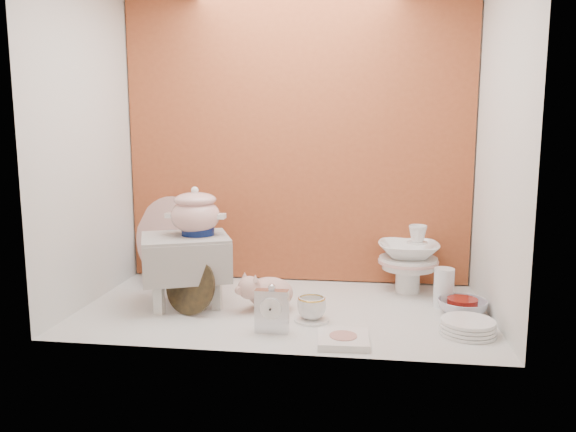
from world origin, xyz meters
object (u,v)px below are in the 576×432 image
(porcelain_tower, at_px, (408,259))
(floral_platter, at_px, (171,238))
(step_stool, at_px, (186,270))
(dinner_plate_stack, at_px, (468,327))
(blue_white_vase, at_px, (172,256))
(soup_tureen, at_px, (195,211))
(mantel_clock, at_px, (272,309))
(plush_pig, at_px, (270,292))
(crystal_bowl, at_px, (462,307))
(gold_rim_teacup, at_px, (312,308))

(porcelain_tower, bearing_deg, floral_platter, 176.77)
(step_stool, height_order, floral_platter, floral_platter)
(dinner_plate_stack, relative_size, porcelain_tower, 0.65)
(blue_white_vase, bearing_deg, soup_tureen, -54.10)
(mantel_clock, xyz_separation_m, plush_pig, (-0.05, 0.28, -0.02))
(porcelain_tower, bearing_deg, plush_pig, -150.73)
(step_stool, bearing_deg, blue_white_vase, 96.50)
(mantel_clock, xyz_separation_m, crystal_bowl, (0.79, 0.32, -0.06))
(step_stool, distance_m, soup_tureen, 0.28)
(gold_rim_teacup, relative_size, dinner_plate_stack, 0.55)
(mantel_clock, bearing_deg, crystal_bowl, 23.26)
(floral_platter, bearing_deg, step_stool, -61.93)
(mantel_clock, distance_m, porcelain_tower, 0.86)
(crystal_bowl, bearing_deg, mantel_clock, -157.77)
(plush_pig, bearing_deg, mantel_clock, -88.55)
(step_stool, height_order, plush_pig, step_stool)
(dinner_plate_stack, distance_m, porcelain_tower, 0.60)
(mantel_clock, bearing_deg, floral_platter, 134.39)
(blue_white_vase, distance_m, crystal_bowl, 1.47)
(dinner_plate_stack, bearing_deg, crystal_bowl, 85.36)
(soup_tureen, relative_size, plush_pig, 0.99)
(blue_white_vase, distance_m, mantel_clock, 0.91)
(plush_pig, distance_m, porcelain_tower, 0.73)
(mantel_clock, bearing_deg, soup_tureen, 142.33)
(dinner_plate_stack, height_order, crystal_bowl, crystal_bowl)
(soup_tureen, distance_m, gold_rim_teacup, 0.69)
(floral_platter, height_order, mantel_clock, floral_platter)
(blue_white_vase, bearing_deg, gold_rim_teacup, -32.47)
(soup_tureen, height_order, crystal_bowl, soup_tureen)
(dinner_plate_stack, xyz_separation_m, crystal_bowl, (0.02, 0.24, 0.00))
(floral_platter, xyz_separation_m, crystal_bowl, (1.45, -0.38, -0.19))
(plush_pig, relative_size, crystal_bowl, 1.26)
(soup_tureen, xyz_separation_m, mantel_clock, (0.40, -0.32, -0.34))
(soup_tureen, xyz_separation_m, floral_platter, (-0.26, 0.38, -0.21))
(step_stool, bearing_deg, porcelain_tower, -4.02)
(soup_tureen, height_order, plush_pig, soup_tureen)
(dinner_plate_stack, bearing_deg, soup_tureen, 168.45)
(mantel_clock, height_order, gold_rim_teacup, mantel_clock)
(soup_tureen, height_order, floral_platter, soup_tureen)
(blue_white_vase, xyz_separation_m, plush_pig, (0.59, -0.37, -0.06))
(step_stool, height_order, blue_white_vase, step_stool)
(soup_tureen, bearing_deg, plush_pig, -7.32)
(step_stool, distance_m, crystal_bowl, 1.24)
(crystal_bowl, bearing_deg, plush_pig, -177.09)
(plush_pig, distance_m, crystal_bowl, 0.84)
(step_stool, bearing_deg, mantel_clock, -55.76)
(porcelain_tower, bearing_deg, dinner_plate_stack, -70.83)
(soup_tureen, distance_m, mantel_clock, 0.62)
(plush_pig, distance_m, dinner_plate_stack, 0.85)
(step_stool, distance_m, gold_rim_teacup, 0.62)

